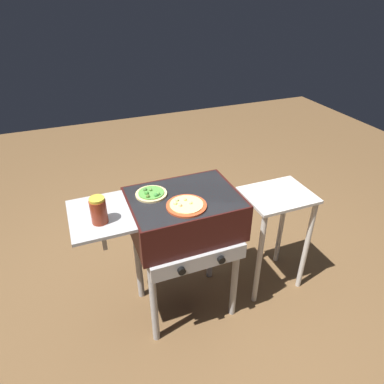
{
  "coord_description": "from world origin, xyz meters",
  "views": [
    {
      "loc": [
        -0.57,
        -1.57,
        1.95
      ],
      "look_at": [
        0.05,
        0.0,
        0.92
      ],
      "focal_mm": 32.13,
      "sensor_mm": 36.0,
      "label": 1
    }
  ],
  "objects_px": {
    "pizza_cheese": "(186,205)",
    "prep_table": "(274,221)",
    "grill": "(182,218)",
    "pizza_veggie": "(151,194)",
    "sauce_jar": "(99,210)"
  },
  "relations": [
    {
      "from": "sauce_jar",
      "to": "prep_table",
      "type": "relative_size",
      "value": 0.19
    },
    {
      "from": "pizza_veggie",
      "to": "sauce_jar",
      "type": "xyz_separation_m",
      "value": [
        -0.31,
        -0.16,
        0.06
      ]
    },
    {
      "from": "pizza_cheese",
      "to": "prep_table",
      "type": "relative_size",
      "value": 0.29
    },
    {
      "from": "pizza_veggie",
      "to": "pizza_cheese",
      "type": "bearing_deg",
      "value": -51.97
    },
    {
      "from": "pizza_cheese",
      "to": "pizza_veggie",
      "type": "xyz_separation_m",
      "value": [
        -0.15,
        0.19,
        0.0
      ]
    },
    {
      "from": "pizza_cheese",
      "to": "grill",
      "type": "bearing_deg",
      "value": 83.98
    },
    {
      "from": "grill",
      "to": "pizza_cheese",
      "type": "xyz_separation_m",
      "value": [
        -0.01,
        -0.1,
        0.15
      ]
    },
    {
      "from": "pizza_cheese",
      "to": "pizza_veggie",
      "type": "relative_size",
      "value": 1.23
    },
    {
      "from": "pizza_cheese",
      "to": "prep_table",
      "type": "height_order",
      "value": "pizza_cheese"
    },
    {
      "from": "grill",
      "to": "pizza_veggie",
      "type": "distance_m",
      "value": 0.24
    },
    {
      "from": "grill",
      "to": "prep_table",
      "type": "xyz_separation_m",
      "value": [
        0.67,
        0.0,
        -0.21
      ]
    },
    {
      "from": "grill",
      "to": "prep_table",
      "type": "bearing_deg",
      "value": 0.37
    },
    {
      "from": "pizza_veggie",
      "to": "prep_table",
      "type": "relative_size",
      "value": 0.24
    },
    {
      "from": "sauce_jar",
      "to": "prep_table",
      "type": "height_order",
      "value": "sauce_jar"
    },
    {
      "from": "sauce_jar",
      "to": "prep_table",
      "type": "bearing_deg",
      "value": 3.52
    }
  ]
}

